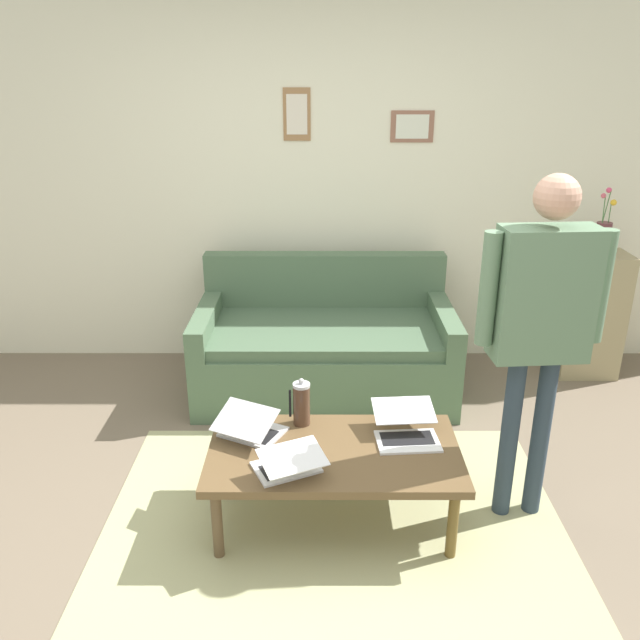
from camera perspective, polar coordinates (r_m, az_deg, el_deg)
ground_plane at (r=3.25m, az=-0.88°, el=-18.86°), size 7.68×7.68×0.00m
area_rug at (r=3.29m, az=1.24°, el=-18.19°), size 2.26×1.85×0.01m
back_wall at (r=4.74m, az=-0.54°, el=12.33°), size 7.04×0.11×2.70m
couch at (r=4.42m, az=0.43°, el=-2.52°), size 1.71×0.93×0.88m
coffee_table at (r=3.16m, az=1.26°, el=-12.02°), size 1.21×0.66×0.40m
laptop_left at (r=3.23m, az=7.64°, el=-9.64°), size 0.33×0.35×0.13m
laptop_center at (r=2.97m, az=-2.82°, el=-12.58°), size 0.37×0.37×0.13m
laptop_right at (r=3.24m, az=-6.20°, el=-9.47°), size 0.39×0.38×0.16m
french_press at (r=3.28m, az=-1.66°, el=-7.40°), size 0.11×0.09×0.26m
side_shelf at (r=5.00m, az=22.78°, el=0.45°), size 0.42×0.32×0.90m
flower_vase at (r=4.84m, az=23.77°, el=6.88°), size 0.10×0.10×0.45m
person_standing at (r=3.05m, az=19.05°, el=0.77°), size 0.59×0.22×1.70m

